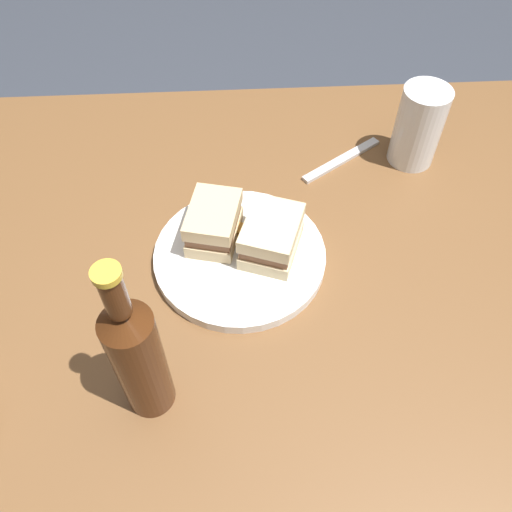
{
  "coord_description": "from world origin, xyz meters",
  "views": [
    {
      "loc": [
        -0.05,
        -0.48,
        1.42
      ],
      "look_at": [
        -0.02,
        0.02,
        0.77
      ],
      "focal_mm": 37.44,
      "sensor_mm": 36.0,
      "label": 1
    }
  ],
  "objects_px": {
    "pint_glass": "(417,131)",
    "fork": "(342,160)",
    "sandwich_half_left": "(273,236)",
    "cider_bottle": "(137,356)",
    "plate": "(240,256)",
    "sandwich_half_right": "(214,223)"
  },
  "relations": [
    {
      "from": "sandwich_half_left",
      "to": "sandwich_half_right",
      "type": "bearing_deg",
      "value": 160.36
    },
    {
      "from": "pint_glass",
      "to": "plate",
      "type": "bearing_deg",
      "value": -145.74
    },
    {
      "from": "pint_glass",
      "to": "cider_bottle",
      "type": "distance_m",
      "value": 0.63
    },
    {
      "from": "plate",
      "to": "sandwich_half_right",
      "type": "relative_size",
      "value": 2.33
    },
    {
      "from": "sandwich_half_left",
      "to": "cider_bottle",
      "type": "relative_size",
      "value": 0.44
    },
    {
      "from": "sandwich_half_left",
      "to": "pint_glass",
      "type": "relative_size",
      "value": 0.85
    },
    {
      "from": "pint_glass",
      "to": "fork",
      "type": "xyz_separation_m",
      "value": [
        -0.13,
        -0.0,
        -0.06
      ]
    },
    {
      "from": "cider_bottle",
      "to": "fork",
      "type": "xyz_separation_m",
      "value": [
        0.32,
        0.44,
        -0.11
      ]
    },
    {
      "from": "plate",
      "to": "cider_bottle",
      "type": "xyz_separation_m",
      "value": [
        -0.13,
        -0.22,
        0.11
      ]
    },
    {
      "from": "cider_bottle",
      "to": "sandwich_half_left",
      "type": "bearing_deg",
      "value": 51.83
    },
    {
      "from": "sandwich_half_right",
      "to": "cider_bottle",
      "type": "height_order",
      "value": "cider_bottle"
    },
    {
      "from": "sandwich_half_right",
      "to": "pint_glass",
      "type": "height_order",
      "value": "pint_glass"
    },
    {
      "from": "sandwich_half_right",
      "to": "fork",
      "type": "distance_m",
      "value": 0.3
    },
    {
      "from": "plate",
      "to": "fork",
      "type": "height_order",
      "value": "plate"
    },
    {
      "from": "cider_bottle",
      "to": "fork",
      "type": "relative_size",
      "value": 1.57
    },
    {
      "from": "sandwich_half_left",
      "to": "pint_glass",
      "type": "xyz_separation_m",
      "value": [
        0.27,
        0.22,
        0.01
      ]
    },
    {
      "from": "pint_glass",
      "to": "fork",
      "type": "relative_size",
      "value": 0.82
    },
    {
      "from": "plate",
      "to": "sandwich_half_right",
      "type": "bearing_deg",
      "value": 137.7
    },
    {
      "from": "plate",
      "to": "fork",
      "type": "relative_size",
      "value": 1.51
    },
    {
      "from": "fork",
      "to": "pint_glass",
      "type": "bearing_deg",
      "value": 146.76
    },
    {
      "from": "sandwich_half_left",
      "to": "fork",
      "type": "xyz_separation_m",
      "value": [
        0.15,
        0.22,
        -0.05
      ]
    },
    {
      "from": "sandwich_half_left",
      "to": "fork",
      "type": "height_order",
      "value": "sandwich_half_left"
    }
  ]
}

